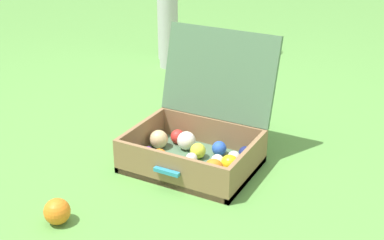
% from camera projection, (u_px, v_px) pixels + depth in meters
% --- Properties ---
extents(ground_plane, '(16.00, 16.00, 0.00)m').
position_uv_depth(ground_plane, '(186.00, 174.00, 2.21)').
color(ground_plane, '#569342').
extents(open_suitcase, '(0.52, 0.53, 0.53)m').
position_uv_depth(open_suitcase, '(199.00, 137.00, 2.26)').
color(open_suitcase, '#4C7051').
rests_on(open_suitcase, ground).
extents(stray_ball_on_grass, '(0.10, 0.10, 0.10)m').
position_uv_depth(stray_ball_on_grass, '(57.00, 211.00, 1.87)').
color(stray_ball_on_grass, orange).
rests_on(stray_ball_on_grass, ground).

